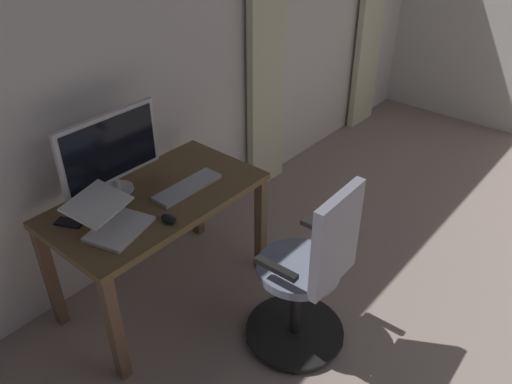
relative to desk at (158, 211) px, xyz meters
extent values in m
cube|color=silver|center=(-1.06, -0.48, 0.70)|extent=(5.40, 0.10, 2.65)
cube|color=beige|center=(-3.00, -0.37, 0.53)|extent=(0.39, 0.06, 2.29)
cube|color=beige|center=(-1.44, -0.37, 0.53)|extent=(0.39, 0.06, 2.29)
cube|color=brown|center=(0.00, 0.00, 0.08)|extent=(1.21, 0.67, 0.04)
cube|color=brown|center=(-0.57, 0.29, -0.28)|extent=(0.06, 0.06, 0.69)
cube|color=brown|center=(0.57, 0.29, -0.28)|extent=(0.06, 0.06, 0.69)
cube|color=brown|center=(-0.57, -0.29, -0.28)|extent=(0.06, 0.06, 0.69)
cube|color=brown|center=(0.57, -0.29, -0.28)|extent=(0.06, 0.06, 0.69)
cylinder|color=black|center=(-0.23, 0.82, -0.58)|extent=(0.56, 0.56, 0.02)
sphere|color=black|center=(-0.49, 0.82, -0.60)|extent=(0.05, 0.05, 0.05)
sphere|color=black|center=(-0.30, 0.58, -0.60)|extent=(0.05, 0.05, 0.05)
sphere|color=black|center=(-0.02, 0.68, -0.60)|extent=(0.05, 0.05, 0.05)
sphere|color=black|center=(-0.03, 0.98, -0.60)|extent=(0.05, 0.05, 0.05)
sphere|color=black|center=(-0.32, 1.07, -0.60)|extent=(0.05, 0.05, 0.05)
cylinder|color=black|center=(-0.23, 0.82, -0.36)|extent=(0.06, 0.06, 0.45)
cylinder|color=gray|center=(-0.23, 0.82, -0.11)|extent=(0.45, 0.45, 0.05)
cube|color=gray|center=(-0.24, 1.02, 0.17)|extent=(0.38, 0.06, 0.51)
cube|color=black|center=(-0.03, 0.83, 0.03)|extent=(0.05, 0.24, 0.03)
cube|color=black|center=(-0.43, 0.82, 0.03)|extent=(0.05, 0.24, 0.03)
cylinder|color=silver|center=(0.10, -0.21, 0.11)|extent=(0.18, 0.18, 0.01)
cylinder|color=silver|center=(0.10, -0.21, 0.15)|extent=(0.04, 0.04, 0.06)
cube|color=silver|center=(0.10, -0.22, 0.37)|extent=(0.62, 0.03, 0.39)
cube|color=black|center=(0.10, -0.20, 0.37)|extent=(0.57, 0.01, 0.34)
cube|color=#B7BCC1|center=(-0.17, 0.08, 0.12)|extent=(0.43, 0.13, 0.02)
cube|color=white|center=(0.32, 0.10, 0.11)|extent=(0.36, 0.30, 0.02)
cube|color=white|center=(0.35, -0.01, 0.24)|extent=(0.35, 0.30, 0.07)
ellipsoid|color=black|center=(0.11, 0.24, 0.12)|extent=(0.06, 0.10, 0.04)
cube|color=black|center=(0.45, -0.14, 0.11)|extent=(0.12, 0.16, 0.01)
camera|label=1|loc=(1.44, 1.94, 1.66)|focal=35.60mm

